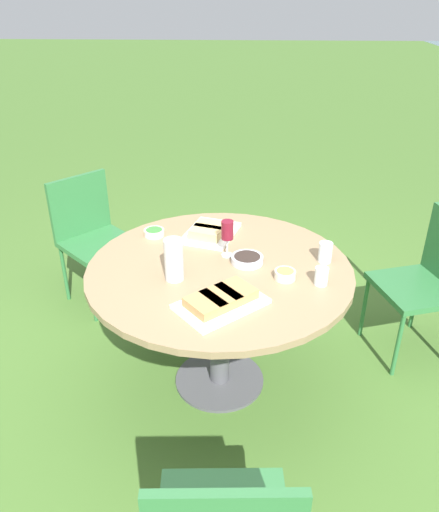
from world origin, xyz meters
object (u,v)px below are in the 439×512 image
object	(u,v)px
wine_glass	(227,231)
chair_far_back	(91,230)
dining_table	(220,284)
water_pitcher	(174,260)
chair_near_right	(429,276)

from	to	relation	value
wine_glass	chair_far_back	bearing A→B (deg)	-128.04
dining_table	wine_glass	distance (m)	0.27
chair_far_back	water_pitcher	size ratio (longest dim) A/B	4.21
chair_far_back	wine_glass	bearing A→B (deg)	51.96
dining_table	chair_near_right	xyz separation A→B (m)	(-0.36, 1.21, -0.14)
chair_far_back	water_pitcher	distance (m)	1.28
chair_near_right	chair_far_back	size ratio (longest dim) A/B	1.00
chair_near_right	chair_far_back	xyz separation A→B (m)	(-0.51, -2.14, 0.00)
dining_table	wine_glass	size ratio (longest dim) A/B	6.78
chair_near_right	water_pitcher	distance (m)	1.54
water_pitcher	wine_glass	xyz separation A→B (m)	(-0.25, 0.25, 0.03)
chair_far_back	dining_table	bearing A→B (deg)	46.84
water_pitcher	wine_glass	size ratio (longest dim) A/B	1.06
chair_near_right	water_pitcher	world-z (taller)	water_pitcher
chair_near_right	chair_far_back	bearing A→B (deg)	-103.35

